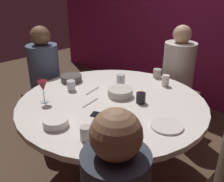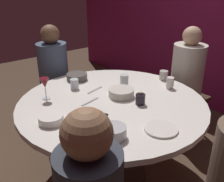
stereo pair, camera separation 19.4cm
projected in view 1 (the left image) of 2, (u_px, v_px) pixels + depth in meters
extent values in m
plane|color=#4C3828|center=(112.00, 172.00, 2.27)|extent=(8.00, 8.00, 0.00)
cube|color=maroon|center=(221.00, 8.00, 2.97)|extent=(6.00, 0.10, 2.60)
cylinder|color=silver|center=(112.00, 102.00, 1.98)|extent=(1.48, 1.48, 0.04)
cylinder|color=#332319|center=(112.00, 141.00, 2.13)|extent=(0.14, 0.14, 0.69)
cylinder|color=#2D2116|center=(112.00, 171.00, 2.26)|extent=(0.60, 0.60, 0.03)
cube|color=#3F2D1E|center=(47.00, 96.00, 2.72)|extent=(0.40, 0.40, 0.04)
cylinder|color=#475670|center=(44.00, 70.00, 2.60)|extent=(0.31, 0.31, 0.54)
sphere|color=brown|center=(40.00, 36.00, 2.45)|extent=(0.20, 0.20, 0.20)
cylinder|color=#332319|center=(28.00, 114.00, 2.81)|extent=(0.04, 0.04, 0.43)
cylinder|color=#332319|center=(44.00, 126.00, 2.59)|extent=(0.04, 0.04, 0.43)
cylinder|color=#332319|center=(54.00, 105.00, 3.03)|extent=(0.04, 0.04, 0.43)
cylinder|color=#332319|center=(71.00, 114.00, 2.82)|extent=(0.04, 0.04, 0.43)
cube|color=#3F2D1E|center=(176.00, 94.00, 2.75)|extent=(0.40, 0.40, 0.04)
cylinder|color=beige|center=(178.00, 69.00, 2.63)|extent=(0.33, 0.33, 0.55)
sphere|color=tan|center=(182.00, 34.00, 2.48)|extent=(0.19, 0.19, 0.19)
cylinder|color=#332319|center=(169.00, 103.00, 3.06)|extent=(0.04, 0.04, 0.43)
cylinder|color=#332319|center=(152.00, 113.00, 2.84)|extent=(0.04, 0.04, 0.43)
cylinder|color=#332319|center=(194.00, 113.00, 2.85)|extent=(0.04, 0.04, 0.43)
cylinder|color=#332319|center=(179.00, 124.00, 2.62)|extent=(0.04, 0.04, 0.43)
sphere|color=#8C6647|center=(116.00, 135.00, 0.92)|extent=(0.20, 0.20, 0.20)
cylinder|color=black|center=(141.00, 98.00, 1.92)|extent=(0.07, 0.07, 0.08)
sphere|color=#F9D159|center=(141.00, 92.00, 1.89)|extent=(0.02, 0.02, 0.02)
cylinder|color=silver|center=(45.00, 101.00, 1.95)|extent=(0.06, 0.06, 0.01)
cylinder|color=silver|center=(44.00, 96.00, 1.93)|extent=(0.01, 0.01, 0.09)
cone|color=maroon|center=(43.00, 86.00, 1.89)|extent=(0.08, 0.08, 0.08)
cylinder|color=silver|center=(167.00, 126.00, 1.61)|extent=(0.22, 0.22, 0.01)
cube|color=black|center=(101.00, 115.00, 1.74)|extent=(0.16, 0.12, 0.01)
cylinder|color=#B7B7BC|center=(123.00, 131.00, 1.50)|extent=(0.15, 0.15, 0.07)
cylinder|color=#4C4742|center=(71.00, 78.00, 2.34)|extent=(0.20, 0.20, 0.06)
cylinder|color=silver|center=(55.00, 122.00, 1.62)|extent=(0.17, 0.17, 0.05)
cylinder|color=beige|center=(120.00, 92.00, 2.04)|extent=(0.21, 0.21, 0.06)
cylinder|color=silver|center=(165.00, 81.00, 2.23)|extent=(0.06, 0.06, 0.10)
cylinder|color=#B2ADA3|center=(157.00, 73.00, 2.42)|extent=(0.08, 0.08, 0.09)
cylinder|color=silver|center=(121.00, 81.00, 2.20)|extent=(0.07, 0.07, 0.12)
cylinder|color=silver|center=(97.00, 143.00, 1.38)|extent=(0.07, 0.07, 0.09)
cylinder|color=silver|center=(71.00, 86.00, 2.14)|extent=(0.07, 0.07, 0.09)
cylinder|color=#B2ADA3|center=(86.00, 133.00, 1.47)|extent=(0.07, 0.07, 0.09)
cube|color=#B7B7BC|center=(90.00, 103.00, 1.93)|extent=(0.05, 0.18, 0.01)
cube|color=#B7B7BC|center=(92.00, 91.00, 2.14)|extent=(0.06, 0.18, 0.01)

